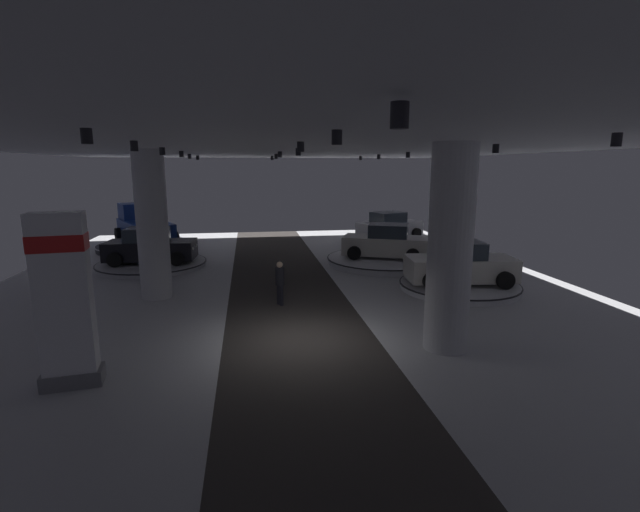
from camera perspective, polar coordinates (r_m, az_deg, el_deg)
The scene contains 16 objects.
ground at distance 13.19m, azimuth -2.45°, elevation -10.65°, with size 24.00×44.00×0.06m.
ceiling_with_spotlights at distance 12.26m, azimuth -2.67°, elevation 14.30°, with size 24.00×44.00×0.39m.
column_left at distance 17.83m, azimuth -20.39°, elevation 3.64°, with size 1.13×1.13×5.50m.
column_right at distance 12.36m, azimuth 16.07°, elevation 0.81°, with size 1.17×1.17×5.50m.
brand_sign_pylon at distance 11.45m, azimuth -29.54°, elevation -4.70°, with size 1.34×0.81×3.94m.
display_platform_far_right at distance 23.36m, azimuth 8.16°, elevation -0.50°, with size 5.91×5.91×0.32m.
display_car_far_right at distance 23.19m, azimuth 8.30°, elevation 1.70°, with size 4.57×3.41×1.71m.
display_platform_deep_left at distance 29.02m, azimuth -21.02°, elevation 1.18°, with size 5.68×5.68×0.34m.
pickup_truck_deep_left at distance 29.17m, azimuth -21.33°, elevation 3.36°, with size 4.36×5.68×2.30m.
display_platform_far_left at distance 23.83m, azimuth -20.39°, elevation -0.96°, with size 5.24×5.24×0.25m.
display_car_far_left at distance 23.68m, azimuth -20.61°, elevation 1.10°, with size 4.33×2.45×1.71m.
display_platform_deep_right at distance 29.89m, azimuth 8.73°, elevation 2.01°, with size 5.67×5.67×0.28m.
display_car_deep_right at distance 29.74m, azimuth 8.73°, elevation 3.70°, with size 4.57×3.37×1.71m.
display_platform_mid_right at distance 19.13m, azimuth 17.11°, elevation -3.61°, with size 4.76×4.76×0.27m.
display_car_mid_right at distance 18.92m, azimuth 17.18°, elevation -1.03°, with size 4.38×2.59×1.71m.
visitor_walking_near at distance 16.15m, azimuth -5.08°, elevation -3.09°, with size 0.32×0.32×1.59m.
Camera 1 is at (-1.37, -12.16, 4.90)m, focal length 25.39 mm.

